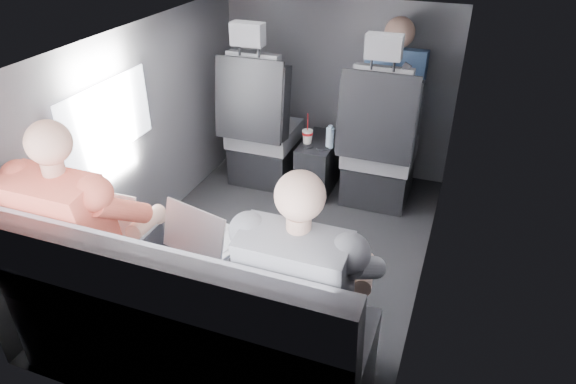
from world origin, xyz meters
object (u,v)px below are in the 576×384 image
at_px(passenger_rear_right, 307,292).
at_px(passenger_rear_left, 92,236).
at_px(front_seat_right, 379,152).
at_px(laptop_silver, 205,235).
at_px(laptop_white, 122,218).
at_px(water_bottle, 330,137).
at_px(center_console, 319,165).
at_px(rear_bench, 188,332).
at_px(laptop_black, 326,269).
at_px(soda_cup, 307,136).
at_px(passenger_front_right, 393,93).
at_px(front_seat_left, 262,134).

bearing_deg(passenger_rear_right, passenger_rear_left, -179.98).
xyz_separation_m(front_seat_right, laptop_silver, (-0.49, -1.61, 0.23)).
bearing_deg(laptop_white, laptop_silver, 1.32).
height_order(water_bottle, laptop_white, laptop_white).
xyz_separation_m(water_bottle, laptop_white, (-0.59, -1.58, 0.15)).
distance_m(center_console, laptop_silver, 1.71).
distance_m(rear_bench, water_bottle, 1.87).
relative_size(center_console, laptop_black, 1.31).
xyz_separation_m(front_seat_right, laptop_white, (-0.94, -1.62, 0.23)).
bearing_deg(water_bottle, front_seat_right, 6.40).
distance_m(rear_bench, soda_cup, 1.86).
bearing_deg(laptop_black, laptop_white, 178.50).
height_order(rear_bench, passenger_front_right, passenger_front_right).
bearing_deg(laptop_white, passenger_rear_right, -10.33).
relative_size(front_seat_right, rear_bench, 0.79).
bearing_deg(laptop_white, laptop_black, -1.50).
distance_m(soda_cup, laptop_silver, 1.58).
relative_size(laptop_black, passenger_front_right, 0.43).
xyz_separation_m(front_seat_right, center_console, (-0.45, 0.04, -0.20)).
xyz_separation_m(center_console, soda_cup, (-0.07, -0.08, 0.26)).
height_order(front_seat_right, passenger_rear_left, front_seat_right).
height_order(laptop_silver, passenger_front_right, passenger_front_right).
relative_size(water_bottle, passenger_front_right, 0.20).
height_order(front_seat_left, front_seat_right, same).
distance_m(front_seat_left, laptop_silver, 1.68).
bearing_deg(passenger_front_right, soda_cup, -150.56).
bearing_deg(laptop_silver, laptop_white, -178.68).
xyz_separation_m(front_seat_left, passenger_rear_left, (-0.07, -1.81, 0.24)).
xyz_separation_m(laptop_silver, passenger_rear_left, (-0.48, -0.20, 0.00)).
relative_size(front_seat_left, laptop_silver, 3.31).
height_order(soda_cup, laptop_white, laptop_white).
bearing_deg(center_console, front_seat_left, -174.93).
relative_size(laptop_white, passenger_rear_left, 0.25).
bearing_deg(center_console, passenger_front_right, 24.96).
bearing_deg(passenger_rear_right, laptop_black, 78.45).
relative_size(center_console, passenger_rear_right, 0.39).
bearing_deg(laptop_white, passenger_front_right, 62.91).
height_order(soda_cup, water_bottle, soda_cup).
height_order(soda_cup, passenger_front_right, passenger_front_right).
height_order(laptop_silver, laptop_black, laptop_black).
relative_size(front_seat_left, rear_bench, 0.79).
bearing_deg(passenger_front_right, front_seat_right, -94.09).
relative_size(front_seat_right, soda_cup, 5.33).
relative_size(laptop_white, laptop_black, 0.86).
xyz_separation_m(laptop_white, passenger_rear_left, (-0.03, -0.19, 0.01)).
bearing_deg(laptop_black, soda_cup, 111.13).
distance_m(rear_bench, passenger_front_right, 2.25).
height_order(passenger_rear_left, passenger_rear_right, passenger_rear_left).
relative_size(front_seat_right, laptop_black, 3.46).
distance_m(laptop_white, passenger_front_right, 2.12).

